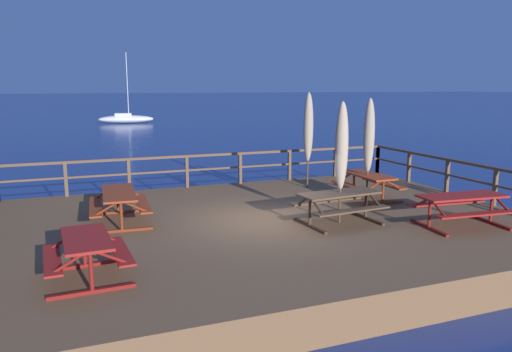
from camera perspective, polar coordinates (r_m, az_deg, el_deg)
ground_plane at (r=12.58m, az=1.20°, el=-8.39°), size 600.00×600.00×0.00m
wooden_deck at (r=12.46m, az=1.20°, el=-6.78°), size 13.43×9.63×0.74m
railing_waterside_far at (r=16.52m, az=-4.94°, el=1.46°), size 13.23×0.10×1.09m
railing_side_right at (r=15.84m, az=23.77°, el=0.20°), size 0.10×9.43×1.09m
picnic_table_mid_left at (r=12.67m, az=22.90°, el=-2.95°), size 2.22×1.59×0.78m
picnic_table_back_left at (r=14.80m, az=12.96°, el=-0.59°), size 1.44×1.85×0.78m
picnic_table_front_right at (r=12.12m, az=9.67°, el=-2.85°), size 2.13×1.56×0.78m
picnic_table_back_right at (r=12.49m, az=-15.72°, el=-2.70°), size 1.51×2.19×0.78m
picnic_table_mid_right at (r=9.00m, az=-19.18°, el=-8.08°), size 1.48×1.71×0.78m
patio_umbrella_tall_mid_left at (r=16.04m, az=6.14°, el=5.64°), size 0.32×0.32×3.13m
patio_umbrella_short_mid at (r=14.52m, az=13.08°, el=4.58°), size 0.32×0.32×2.99m
patio_umbrella_tall_back_right at (r=11.89m, az=9.97°, el=3.39°), size 0.32×0.32×2.97m
sailboat_distant at (r=56.69m, az=-14.97°, el=6.50°), size 6.17×2.45×7.72m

